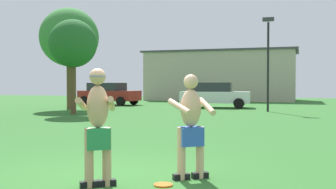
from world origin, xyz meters
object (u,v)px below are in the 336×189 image
at_px(player_near, 191,124).
at_px(car_red_mid_lot, 109,93).
at_px(player_in_green, 98,121).
at_px(frisbee, 163,185).
at_px(lamp_post, 268,53).
at_px(tree_behind_players, 73,44).
at_px(car_white_near_post, 215,95).
at_px(tree_right_field, 69,38).

relative_size(player_near, car_red_mid_lot, 0.36).
height_order(player_in_green, frisbee, player_in_green).
height_order(player_in_green, lamp_post, lamp_post).
bearing_deg(lamp_post, frisbee, -90.85).
bearing_deg(tree_behind_players, car_red_mid_lot, 105.43).
relative_size(player_in_green, tree_behind_players, 0.37).
xyz_separation_m(player_in_green, car_red_mid_lot, (-10.29, 21.07, -0.12)).
height_order(frisbee, lamp_post, lamp_post).
distance_m(car_white_near_post, tree_right_field, 9.57).
bearing_deg(frisbee, car_red_mid_lot, 118.30).
height_order(frisbee, car_red_mid_lot, car_red_mid_lot).
xyz_separation_m(car_red_mid_lot, tree_right_field, (-0.04, -5.12, 3.44)).
height_order(car_white_near_post, lamp_post, lamp_post).
xyz_separation_m(car_white_near_post, tree_behind_players, (-5.51, -7.68, 2.63)).
bearing_deg(frisbee, tree_right_field, 125.65).
xyz_separation_m(frisbee, car_white_near_post, (-3.24, 19.67, 0.81)).
relative_size(player_near, player_in_green, 0.95).
bearing_deg(tree_behind_players, frisbee, -53.87).
bearing_deg(car_white_near_post, frisbee, -80.63).
relative_size(player_near, tree_right_field, 0.27).
bearing_deg(car_red_mid_lot, tree_right_field, -90.41).
bearing_deg(lamp_post, player_near, -89.91).
distance_m(player_in_green, frisbee, 1.32).
relative_size(frisbee, lamp_post, 0.06).
xyz_separation_m(car_white_near_post, car_red_mid_lot, (-7.92, 1.06, 0.00)).
bearing_deg(car_red_mid_lot, tree_behind_players, -74.57).
relative_size(player_in_green, tree_right_field, 0.29).
bearing_deg(tree_behind_players, player_near, -51.77).
relative_size(frisbee, tree_right_field, 0.05).
bearing_deg(tree_behind_players, lamp_post, 28.01).
height_order(frisbee, tree_right_field, tree_right_field).
bearing_deg(lamp_post, car_white_near_post, 140.41).
relative_size(player_in_green, car_white_near_post, 0.39).
distance_m(frisbee, car_white_near_post, 19.96).
xyz_separation_m(player_near, lamp_post, (-0.02, 16.25, 2.30)).
height_order(lamp_post, tree_behind_players, lamp_post).
bearing_deg(tree_behind_players, player_in_green, -57.43).
height_order(player_in_green, tree_right_field, tree_right_field).
xyz_separation_m(player_near, frisbee, (-0.27, -0.53, -0.84)).
height_order(player_in_green, car_red_mid_lot, player_in_green).
relative_size(car_red_mid_lot, lamp_post, 0.89).
bearing_deg(player_in_green, car_white_near_post, 96.74).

